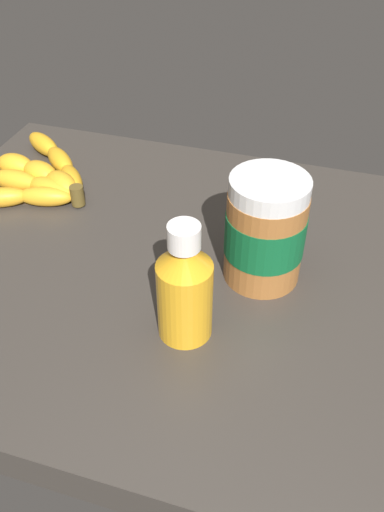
# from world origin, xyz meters

# --- Properties ---
(ground_plane) EXTENTS (0.90, 0.60, 0.05)m
(ground_plane) POSITION_xyz_m (0.00, 0.00, -0.02)
(ground_plane) COLOR #38332D
(banana_bunch) EXTENTS (0.22, 0.26, 0.04)m
(banana_bunch) POSITION_xyz_m (0.33, -0.11, 0.02)
(banana_bunch) COLOR gold
(banana_bunch) RESTS_ON ground_plane
(peanut_butter_jar) EXTENTS (0.10, 0.10, 0.14)m
(peanut_butter_jar) POSITION_xyz_m (-0.04, -0.01, 0.07)
(peanut_butter_jar) COLOR #9E602D
(peanut_butter_jar) RESTS_ON ground_plane
(honey_bottle) EXTENTS (0.06, 0.06, 0.15)m
(honey_bottle) POSITION_xyz_m (0.02, 0.11, 0.06)
(honey_bottle) COLOR gold
(honey_bottle) RESTS_ON ground_plane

